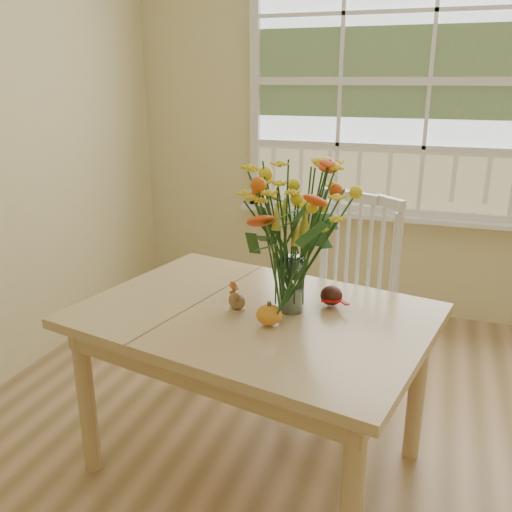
% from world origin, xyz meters
% --- Properties ---
extents(wall_back, '(4.00, 0.02, 2.70)m').
position_xyz_m(wall_back, '(0.00, 2.25, 1.35)').
color(wall_back, beige).
rests_on(wall_back, floor).
extents(window, '(2.42, 0.12, 1.74)m').
position_xyz_m(window, '(0.00, 2.21, 1.53)').
color(window, silver).
rests_on(window, wall_back).
extents(dining_table, '(1.47, 1.18, 0.70)m').
position_xyz_m(dining_table, '(-0.51, 0.42, 0.61)').
color(dining_table, tan).
rests_on(dining_table, floor).
extents(windsor_chair, '(0.61, 0.60, 1.02)m').
position_xyz_m(windsor_chair, '(-0.27, 1.10, 0.57)').
color(windsor_chair, white).
rests_on(windsor_chair, floor).
extents(flower_vase, '(0.45, 0.45, 0.54)m').
position_xyz_m(flower_vase, '(-0.38, 0.47, 1.03)').
color(flower_vase, white).
rests_on(flower_vase, dining_table).
extents(pumpkin, '(0.10, 0.10, 0.07)m').
position_xyz_m(pumpkin, '(-0.42, 0.31, 0.74)').
color(pumpkin, orange).
rests_on(pumpkin, dining_table).
extents(turkey_figurine, '(0.10, 0.09, 0.10)m').
position_xyz_m(turkey_figurine, '(-0.57, 0.40, 0.74)').
color(turkey_figurine, '#CCB78C').
rests_on(turkey_figurine, dining_table).
extents(dark_gourd, '(0.13, 0.10, 0.08)m').
position_xyz_m(dark_gourd, '(-0.24, 0.56, 0.74)').
color(dark_gourd, '#38160F').
rests_on(dark_gourd, dining_table).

